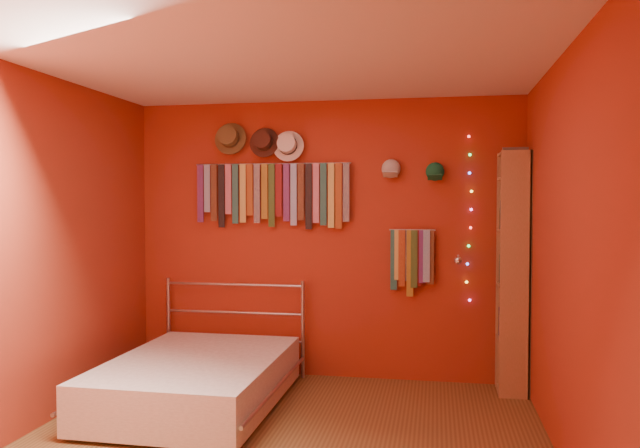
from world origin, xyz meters
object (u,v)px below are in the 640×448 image
Objects in this scene: tie_rack at (273,192)px; reading_lamp at (458,260)px; bookshelf at (518,271)px; bed at (197,380)px.

tie_rack is 5.04× the size of reading_lamp.
bookshelf reaches higher than bed.
bookshelf is (0.48, 0.00, -0.08)m from reading_lamp.
reading_lamp reaches higher than bed.
bed is (-2.00, -0.80, -0.89)m from reading_lamp.
tie_rack is at bearing 174.49° from reading_lamp.
reading_lamp is at bearing -179.60° from bookshelf.
bed is at bearing -158.27° from reading_lamp.
reading_lamp is 2.33m from bed.
bookshelf is at bearing 18.27° from bed.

